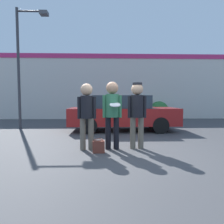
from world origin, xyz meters
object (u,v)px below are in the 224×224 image
object	(u,v)px
person_left	(87,110)
shrub	(159,111)
person_middle_with_frisbee	(112,109)
parked_car_near	(123,113)
person_right	(137,109)
handbag	(99,146)
street_lamp	(24,54)

from	to	relation	value
person_left	shrub	world-z (taller)	person_left
person_middle_with_frisbee	parked_car_near	bearing A→B (deg)	80.01
person_left	parked_car_near	bearing A→B (deg)	69.03
person_right	shrub	xyz separation A→B (m)	(2.63, 7.42, -0.49)
person_left	handbag	size ratio (longest dim) A/B	5.15
shrub	handbag	size ratio (longest dim) A/B	3.53
parked_car_near	person_middle_with_frisbee	bearing A→B (deg)	-99.99
person_right	parked_car_near	world-z (taller)	person_right
parked_car_near	shrub	size ratio (longest dim) A/B	3.74
person_right	street_lamp	world-z (taller)	street_lamp
person_left	street_lamp	distance (m)	5.54
street_lamp	handbag	distance (m)	6.35
person_left	person_middle_with_frisbee	world-z (taller)	person_middle_with_frisbee
person_right	street_lamp	xyz separation A→B (m)	(-4.49, 3.86, 2.26)
shrub	person_right	bearing A→B (deg)	-109.51
person_left	handbag	world-z (taller)	person_left
handbag	person_left	bearing A→B (deg)	135.05
person_middle_with_frisbee	parked_car_near	size ratio (longest dim) A/B	0.40
parked_car_near	handbag	size ratio (longest dim) A/B	13.19
person_middle_with_frisbee	person_right	world-z (taller)	person_middle_with_frisbee
person_left	street_lamp	world-z (taller)	street_lamp
person_left	person_middle_with_frisbee	distance (m)	0.68
handbag	parked_car_near	bearing A→B (deg)	75.55
person_middle_with_frisbee	shrub	bearing A→B (deg)	66.13
handbag	street_lamp	bearing A→B (deg)	129.07
person_right	handbag	distance (m)	1.44
person_left	street_lamp	size ratio (longest dim) A/B	0.33
parked_car_near	handbag	world-z (taller)	parked_car_near
person_right	shrub	bearing A→B (deg)	70.49
parked_car_near	street_lamp	xyz separation A→B (m)	(-4.37, 0.72, 2.59)
person_right	shrub	size ratio (longest dim) A/B	1.49
person_middle_with_frisbee	shrub	size ratio (longest dim) A/B	1.50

